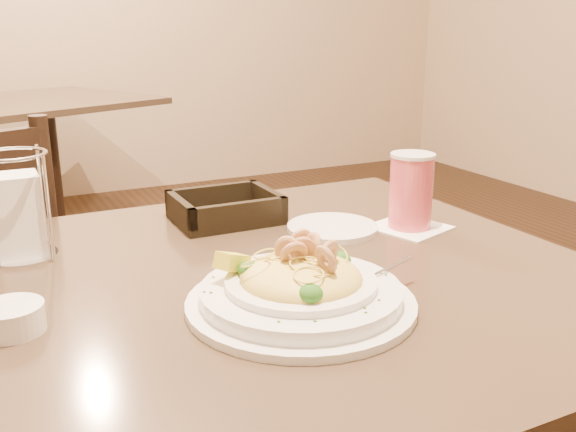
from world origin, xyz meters
name	(u,v)px	position (x,y,z in m)	size (l,w,h in m)	color
main_table	(294,405)	(0.00, 0.00, 0.51)	(0.90, 0.90, 0.74)	black
background_table	(46,146)	(-0.08, 2.57, 0.51)	(1.18, 1.18, 0.74)	black
pasta_bowl	(301,288)	(-0.05, -0.12, 0.77)	(0.33, 0.30, 0.10)	white
drink_glass	(411,192)	(0.28, 0.09, 0.81)	(0.15, 0.15, 0.14)	white
bread_basket	(226,210)	(0.00, 0.28, 0.76)	(0.19, 0.16, 0.05)	black
napkin_caddy	(18,213)	(-0.36, 0.24, 0.82)	(0.11, 0.11, 0.17)	silver
side_plate	(332,228)	(0.15, 0.14, 0.75)	(0.16, 0.16, 0.01)	white
butter_ramekin	(11,319)	(-0.40, -0.03, 0.76)	(0.08, 0.08, 0.03)	white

